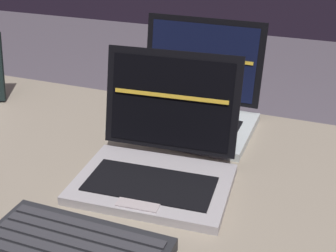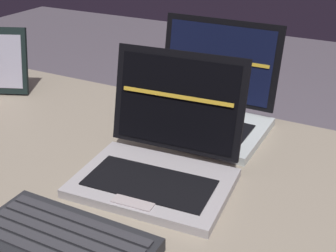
% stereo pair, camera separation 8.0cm
% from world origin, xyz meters
% --- Properties ---
extents(desk, '(1.72, 0.73, 0.74)m').
position_xyz_m(desk, '(0.00, 0.00, 0.67)').
color(desk, '#A1937E').
rests_on(desk, ground).
extents(laptop_front, '(0.31, 0.28, 0.23)m').
position_xyz_m(laptop_front, '(0.02, -0.01, 0.79)').
color(laptop_front, '#BAB5B7').
rests_on(laptop_front, desk).
extents(laptop_rear, '(0.32, 0.27, 0.24)m').
position_xyz_m(laptop_rear, '(-0.00, 0.25, 0.79)').
color(laptop_rear, silver).
rests_on(laptop_rear, desk).
extents(external_keyboard, '(0.29, 0.14, 0.03)m').
position_xyz_m(external_keyboard, '(-0.02, -0.26, 0.75)').
color(external_keyboard, '#27292C').
rests_on(external_keyboard, desk).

